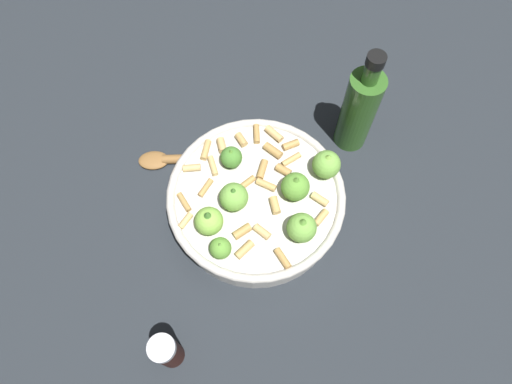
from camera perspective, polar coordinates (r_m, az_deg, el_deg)
name	(u,v)px	position (r m, az deg, el deg)	size (l,w,h in m)	color
ground_plane	(256,209)	(0.76, 0.00, -2.17)	(2.40, 2.40, 0.00)	#23282D
cooking_pan	(257,200)	(0.72, 0.13, -1.03)	(0.28, 0.28, 0.11)	beige
pepper_shaker	(167,352)	(0.66, -11.02, -18.93)	(0.04, 0.04, 0.09)	#33140F
olive_oil_bottle	(359,109)	(0.77, 12.70, 10.01)	(0.06, 0.06, 0.21)	#336023
wooden_spoon	(205,158)	(0.79, -6.40, 4.17)	(0.19, 0.21, 0.02)	olive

